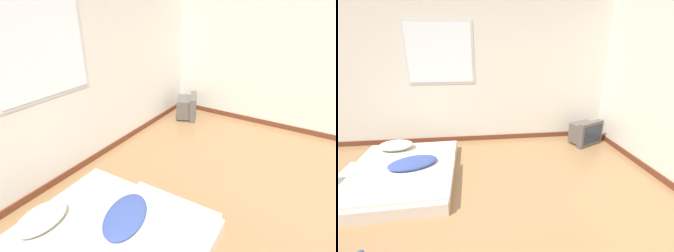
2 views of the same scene
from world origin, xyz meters
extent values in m
cube|color=silver|center=(0.00, 3.01, 1.30)|extent=(7.66, 0.06, 2.60)
cube|color=brown|center=(0.00, 2.97, 0.04)|extent=(7.66, 0.02, 0.09)
cube|color=silver|center=(-0.38, 2.97, 1.61)|extent=(1.14, 0.01, 1.02)
cube|color=white|center=(-0.38, 2.97, 1.61)|extent=(1.07, 0.01, 0.95)
cube|color=beige|center=(-0.84, 1.74, 0.08)|extent=(1.43, 1.76, 0.15)
ellipsoid|color=silver|center=(-1.10, 2.38, 0.22)|extent=(0.53, 0.35, 0.14)
cube|color=silver|center=(-0.83, 1.42, 0.18)|extent=(1.44, 1.04, 0.05)
ellipsoid|color=#384C93|center=(-0.67, 1.71, 0.24)|extent=(0.71, 0.56, 0.11)
cube|color=#56514C|center=(2.14, 2.62, 0.21)|extent=(0.53, 0.43, 0.36)
cube|color=#56514C|center=(2.22, 2.46, 0.22)|extent=(0.56, 0.34, 0.45)
cube|color=#283342|center=(2.24, 2.41, 0.24)|extent=(0.42, 0.21, 0.32)
camera|label=1|loc=(-2.03, 0.37, 2.11)|focal=28.00mm
camera|label=2|loc=(0.23, -1.10, 1.69)|focal=24.00mm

